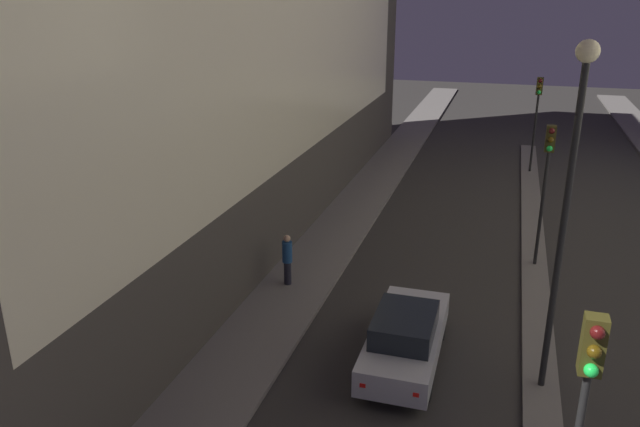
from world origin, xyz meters
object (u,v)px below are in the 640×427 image
at_px(car_left_lane, 405,337).
at_px(pedestrian_on_left_sidewalk, 287,258).
at_px(traffic_light_far, 538,104).
at_px(traffic_light_mid, 547,165).
at_px(traffic_light_near, 584,401).
at_px(street_lamp, 571,172).

bearing_deg(car_left_lane, pedestrian_on_left_sidewalk, 143.19).
distance_m(traffic_light_far, pedestrian_on_left_sidewalk, 18.93).
bearing_deg(traffic_light_mid, pedestrian_on_left_sidewalk, -152.45).
bearing_deg(car_left_lane, traffic_light_far, 80.35).
bearing_deg(car_left_lane, traffic_light_mid, 65.28).
bearing_deg(traffic_light_mid, traffic_light_near, -90.00).
bearing_deg(pedestrian_on_left_sidewalk, street_lamp, -23.54).
distance_m(street_lamp, pedestrian_on_left_sidewalk, 9.79).
distance_m(traffic_light_far, street_lamp, 20.51).
relative_size(traffic_light_mid, car_left_lane, 1.07).
height_order(traffic_light_near, pedestrian_on_left_sidewalk, traffic_light_near).
bearing_deg(street_lamp, car_left_lane, 178.32).
bearing_deg(traffic_light_near, pedestrian_on_left_sidewalk, 130.31).
bearing_deg(pedestrian_on_left_sidewalk, car_left_lane, -36.81).
bearing_deg(pedestrian_on_left_sidewalk, traffic_light_mid, 27.55).
xyz_separation_m(traffic_light_mid, pedestrian_on_left_sidewalk, (-7.95, -4.15, -2.71)).
relative_size(traffic_light_far, pedestrian_on_left_sidewalk, 2.89).
xyz_separation_m(traffic_light_mid, traffic_light_far, (0.00, 12.81, 0.00)).
relative_size(car_left_lane, pedestrian_on_left_sidewalk, 2.70).
height_order(traffic_light_mid, traffic_light_far, same).
bearing_deg(traffic_light_mid, traffic_light_far, 90.00).
bearing_deg(traffic_light_far, traffic_light_mid, -90.00).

